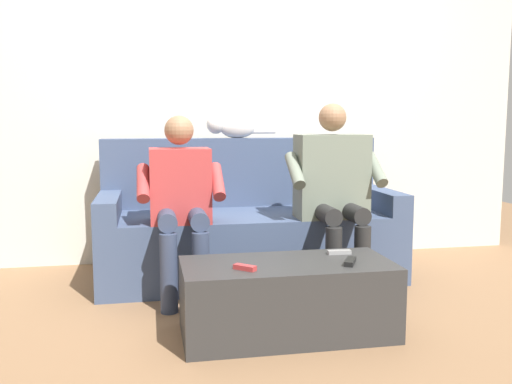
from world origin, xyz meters
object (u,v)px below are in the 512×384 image
object	(u,v)px
remote_gray	(339,252)
remote_black	(350,261)
remote_red	(245,267)
couch	(247,229)
coffee_table	(287,298)
person_right_seated	(181,194)
cat_on_backrest	(231,126)
person_left_seated	(334,184)

from	to	relation	value
remote_gray	remote_black	size ratio (longest dim) A/B	0.91
remote_red	remote_black	world-z (taller)	same
remote_red	remote_gray	bearing A→B (deg)	-115.36
remote_black	remote_gray	bearing A→B (deg)	24.20
couch	coffee_table	world-z (taller)	couch
person_right_seated	remote_gray	xyz separation A→B (m)	(-0.80, 0.61, -0.25)
cat_on_backrest	remote_gray	world-z (taller)	cat_on_backrest
person_left_seated	remote_red	bearing A→B (deg)	48.74
cat_on_backrest	remote_black	bearing A→B (deg)	103.78
couch	person_left_seated	size ratio (longest dim) A/B	1.69
remote_black	coffee_table	bearing A→B (deg)	102.34
person_right_seated	remote_gray	distance (m)	1.03
person_right_seated	cat_on_backrest	distance (m)	0.90
couch	person_left_seated	distance (m)	0.73
couch	remote_red	bearing A→B (deg)	79.40
person_right_seated	remote_red	bearing A→B (deg)	106.78
couch	remote_gray	distance (m)	1.07
remote_black	cat_on_backrest	bearing A→B (deg)	42.22
couch	person_right_seated	bearing A→B (deg)	40.60
coffee_table	remote_red	distance (m)	0.32
couch	person_right_seated	distance (m)	0.71
person_left_seated	remote_black	xyz separation A→B (m)	(0.19, 0.80, -0.29)
coffee_table	remote_gray	xyz separation A→B (m)	(-0.31, -0.12, 0.20)
remote_black	couch	bearing A→B (deg)	42.04
coffee_table	cat_on_backrest	distance (m)	1.66
cat_on_backrest	person_right_seated	bearing A→B (deg)	59.27
person_right_seated	remote_red	size ratio (longest dim) A/B	9.94
coffee_table	person_right_seated	xyz separation A→B (m)	(0.48, -0.73, 0.45)
coffee_table	cat_on_backrest	size ratio (longest dim) A/B	2.07
person_right_seated	cat_on_backrest	xyz separation A→B (m)	(-0.41, -0.69, 0.40)
person_left_seated	couch	bearing A→B (deg)	-41.52
coffee_table	remote_gray	distance (m)	0.39
remote_gray	remote_red	xyz separation A→B (m)	(0.55, 0.22, 0.00)
cat_on_backrest	remote_red	xyz separation A→B (m)	(0.16, 1.52, -0.65)
remote_gray	remote_red	world-z (taller)	remote_red
coffee_table	person_left_seated	size ratio (longest dim) A/B	0.89
person_right_seated	remote_gray	bearing A→B (deg)	142.57
couch	remote_gray	world-z (taller)	couch
person_left_seated	remote_red	xyz separation A→B (m)	(0.72, 0.82, -0.29)
cat_on_backrest	remote_gray	bearing A→B (deg)	106.50
coffee_table	cat_on_backrest	xyz separation A→B (m)	(0.07, -1.42, 0.85)
coffee_table	remote_gray	world-z (taller)	remote_gray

